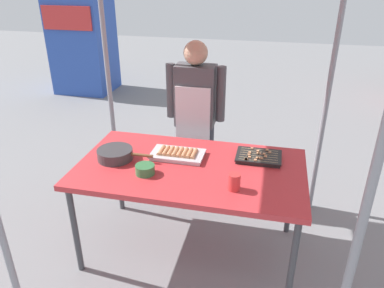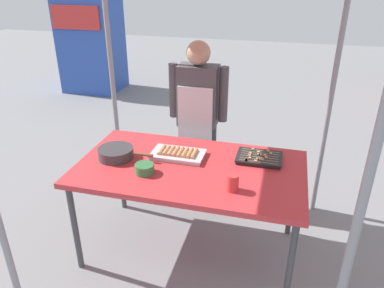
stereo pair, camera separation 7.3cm
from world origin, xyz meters
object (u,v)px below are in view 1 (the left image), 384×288
at_px(tray_meat_skewers, 259,157).
at_px(condiment_bowl, 145,169).
at_px(tray_grilled_sausages, 178,154).
at_px(stall_table, 190,173).
at_px(drink_cup_near_edge, 234,182).
at_px(cooking_wok, 115,154).
at_px(neighbor_stall_right, 83,44).
at_px(vendor_woman, 195,112).

distance_m(tray_meat_skewers, condiment_bowl, 0.83).
xyz_separation_m(tray_grilled_sausages, condiment_bowl, (-0.15, -0.29, 0.01)).
bearing_deg(stall_table, drink_cup_near_edge, -34.39).
height_order(condiment_bowl, drink_cup_near_edge, drink_cup_near_edge).
distance_m(tray_grilled_sausages, drink_cup_near_edge, 0.58).
bearing_deg(tray_grilled_sausages, cooking_wok, -163.10).
distance_m(cooking_wok, neighbor_stall_right, 4.23).
bearing_deg(condiment_bowl, tray_meat_skewers, 27.62).
bearing_deg(tray_meat_skewers, condiment_bowl, -152.38).
bearing_deg(condiment_bowl, vendor_woman, 81.20).
distance_m(stall_table, cooking_wok, 0.57).
height_order(tray_grilled_sausages, drink_cup_near_edge, drink_cup_near_edge).
distance_m(stall_table, tray_grilled_sausages, 0.19).
relative_size(stall_table, neighbor_stall_right, 1.00).
height_order(condiment_bowl, vendor_woman, vendor_woman).
relative_size(tray_grilled_sausages, drink_cup_near_edge, 3.53).
bearing_deg(neighbor_stall_right, vendor_woman, -47.89).
height_order(condiment_bowl, neighbor_stall_right, neighbor_stall_right).
height_order(stall_table, vendor_woman, vendor_woman).
height_order(tray_meat_skewers, neighbor_stall_right, neighbor_stall_right).
bearing_deg(tray_grilled_sausages, stall_table, -43.06).
relative_size(stall_table, cooking_wok, 3.83).
xyz_separation_m(drink_cup_near_edge, vendor_woman, (-0.47, 0.99, 0.06)).
distance_m(tray_grilled_sausages, tray_meat_skewers, 0.59).
relative_size(tray_meat_skewers, drink_cup_near_edge, 2.95).
height_order(stall_table, drink_cup_near_edge, drink_cup_near_edge).
distance_m(tray_grilled_sausages, cooking_wok, 0.45).
xyz_separation_m(condiment_bowl, neighbor_stall_right, (-2.44, 3.79, 0.02)).
bearing_deg(cooking_wok, tray_grilled_sausages, 16.90).
bearing_deg(drink_cup_near_edge, tray_meat_skewers, 74.29).
xyz_separation_m(tray_meat_skewers, drink_cup_near_edge, (-0.13, -0.45, 0.04)).
xyz_separation_m(cooking_wok, neighbor_stall_right, (-2.16, 3.64, 0.01)).
xyz_separation_m(tray_grilled_sausages, neighbor_stall_right, (-2.59, 3.51, 0.03)).
xyz_separation_m(tray_grilled_sausages, drink_cup_near_edge, (0.46, -0.35, 0.03)).
relative_size(tray_grilled_sausages, vendor_woman, 0.26).
xyz_separation_m(tray_grilled_sausages, vendor_woman, (-0.01, 0.64, 0.09)).
height_order(tray_grilled_sausages, vendor_woman, vendor_woman).
bearing_deg(tray_grilled_sausages, drink_cup_near_edge, -36.95).
height_order(tray_grilled_sausages, neighbor_stall_right, neighbor_stall_right).
distance_m(cooking_wok, condiment_bowl, 0.32).
distance_m(cooking_wok, drink_cup_near_edge, 0.92).
relative_size(condiment_bowl, drink_cup_near_edge, 1.19).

